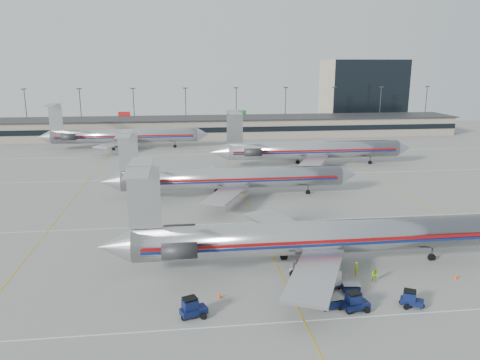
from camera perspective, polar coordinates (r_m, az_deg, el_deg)
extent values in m
plane|color=gray|center=(61.16, 3.47, -8.22)|extent=(260.00, 260.00, 0.00)
cube|color=silver|center=(70.39, 1.98, -5.19)|extent=(160.00, 0.15, 0.02)
cube|color=gray|center=(155.34, -3.17, 6.44)|extent=(160.00, 16.00, 6.00)
cube|color=black|center=(147.30, -2.95, 6.12)|extent=(160.00, 0.20, 1.60)
cube|color=#2D2D30|center=(154.97, -3.19, 7.58)|extent=(162.00, 17.00, 0.30)
cylinder|color=#38383D|center=(176.33, -24.61, 7.57)|extent=(0.30, 0.30, 15.00)
cube|color=#2D2D30|center=(175.83, -24.86, 10.03)|extent=(1.60, 0.40, 0.35)
cylinder|color=#38383D|center=(171.85, -18.83, 7.95)|extent=(0.30, 0.30, 15.00)
cube|color=#2D2D30|center=(171.34, -19.03, 10.48)|extent=(1.60, 0.40, 0.35)
cylinder|color=#38383D|center=(169.18, -12.79, 8.26)|extent=(0.30, 0.30, 15.00)
cube|color=#2D2D30|center=(168.66, -12.93, 10.83)|extent=(1.60, 0.40, 0.35)
cylinder|color=#38383D|center=(168.40, -6.62, 8.49)|extent=(0.30, 0.30, 15.00)
cube|color=#2D2D30|center=(167.87, -6.70, 11.07)|extent=(1.60, 0.40, 0.35)
cylinder|color=#38383D|center=(169.54, -0.46, 8.61)|extent=(0.30, 0.30, 15.00)
cube|color=#2D2D30|center=(169.01, -0.47, 11.18)|extent=(1.60, 0.40, 0.35)
cylinder|color=#38383D|center=(172.56, 5.55, 8.64)|extent=(0.30, 0.30, 15.00)
cube|color=#2D2D30|center=(172.04, 5.61, 11.16)|extent=(1.60, 0.40, 0.35)
cylinder|color=#38383D|center=(177.36, 11.30, 8.58)|extent=(0.30, 0.30, 15.00)
cube|color=#2D2D30|center=(176.86, 11.42, 11.03)|extent=(1.60, 0.40, 0.35)
cylinder|color=#38383D|center=(183.80, 16.69, 8.45)|extent=(0.30, 0.30, 15.00)
cube|color=#2D2D30|center=(183.32, 16.86, 10.81)|extent=(1.60, 0.40, 0.35)
cylinder|color=#38383D|center=(191.73, 21.68, 8.26)|extent=(0.30, 0.30, 15.00)
cube|color=#2D2D30|center=(191.27, 21.88, 10.52)|extent=(1.60, 0.40, 0.35)
cube|color=tan|center=(197.81, 14.66, 10.37)|extent=(30.00, 20.00, 25.00)
cylinder|color=#B9B9BE|center=(55.01, 9.20, -6.90)|extent=(41.57, 3.85, 3.85)
cone|color=#B9B9BE|center=(53.48, -15.04, -7.82)|extent=(3.74, 3.85, 3.85)
cube|color=maroon|center=(53.23, 9.79, -7.46)|extent=(39.49, 0.05, 0.36)
cube|color=navy|center=(53.38, 9.77, -7.88)|extent=(39.49, 0.05, 0.29)
cube|color=#B9B9BE|center=(61.47, 5.41, -5.55)|extent=(9.67, 14.09, 0.33)
cube|color=#B9B9BE|center=(48.42, 9.18, -11.20)|extent=(9.67, 14.09, 0.33)
cube|color=#B9B9BE|center=(51.36, -11.62, -2.10)|extent=(3.53, 0.26, 7.07)
cube|color=#B9B9BE|center=(50.60, -12.16, 1.52)|extent=(2.49, 10.91, 0.19)
cylinder|color=#2D2D30|center=(55.59, -7.38, -6.26)|extent=(3.74, 1.77, 1.77)
cylinder|color=#2D2D30|center=(50.07, -7.39, -8.58)|extent=(3.74, 1.77, 1.77)
cylinder|color=#2D2D30|center=(61.55, 22.36, -8.29)|extent=(0.21, 0.21, 1.71)
cylinder|color=#2D2D30|center=(53.08, 6.55, -10.85)|extent=(0.21, 0.21, 1.71)
cylinder|color=#2D2D30|center=(57.53, 5.38, -8.80)|extent=(0.21, 0.21, 1.71)
cylinder|color=black|center=(61.73, 22.32, -8.71)|extent=(0.94, 0.31, 0.94)
cylinder|color=#B9B9BE|center=(83.09, -0.79, 0.25)|extent=(39.09, 3.62, 3.62)
cone|color=#B9B9BE|center=(87.89, 13.02, 0.64)|extent=(3.13, 3.62, 3.62)
cone|color=#B9B9BE|center=(83.53, -15.47, -0.19)|extent=(3.52, 3.62, 3.62)
cube|color=maroon|center=(81.30, -0.64, 0.05)|extent=(37.14, 0.05, 0.34)
cube|color=navy|center=(81.39, -0.64, -0.22)|extent=(37.14, 0.05, 0.27)
cube|color=#B9B9BE|center=(89.76, -2.51, 0.62)|extent=(9.09, 13.25, 0.31)
cube|color=#B9B9BE|center=(76.55, -1.67, -1.70)|extent=(9.09, 13.25, 0.31)
cube|color=#B9B9BE|center=(82.06, -13.47, 3.35)|extent=(3.32, 0.24, 6.65)
cube|color=#B9B9BE|center=(81.60, -13.80, 5.51)|extent=(2.35, 10.26, 0.18)
cylinder|color=#2D2D30|center=(85.44, -10.82, 0.58)|extent=(3.52, 1.66, 1.66)
cylinder|color=#2D2D30|center=(80.04, -11.05, -0.33)|extent=(3.52, 1.66, 1.66)
cylinder|color=#2D2D30|center=(86.28, 8.29, -1.18)|extent=(0.20, 0.20, 1.61)
cylinder|color=#2D2D30|center=(81.22, -2.65, -1.99)|extent=(0.20, 0.20, 1.61)
cylinder|color=#2D2D30|center=(85.73, -2.90, -1.14)|extent=(0.20, 0.20, 1.61)
cylinder|color=black|center=(86.40, 8.28, -1.47)|extent=(0.88, 0.29, 0.88)
cylinder|color=#B9B9BE|center=(110.50, 9.03, 3.65)|extent=(40.43, 3.94, 3.94)
cone|color=#B9B9BE|center=(118.44, 19.29, 3.72)|extent=(3.40, 3.94, 3.94)
cone|color=#B9B9BE|center=(106.52, -2.51, 3.43)|extent=(3.83, 3.94, 3.94)
cube|color=maroon|center=(108.60, 9.32, 3.55)|extent=(38.41, 0.05, 0.37)
cube|color=navy|center=(108.68, 9.31, 3.33)|extent=(38.41, 0.05, 0.30)
cube|color=#B9B9BE|center=(117.20, 7.00, 3.77)|extent=(9.90, 14.42, 0.34)
cube|color=#B9B9BE|center=(103.08, 9.00, 2.32)|extent=(9.90, 14.42, 0.34)
cube|color=#B9B9BE|center=(106.00, -0.64, 6.45)|extent=(3.62, 0.27, 7.23)
cube|color=#B9B9BE|center=(105.58, -0.82, 8.28)|extent=(2.55, 11.17, 0.19)
cylinder|color=#2D2D30|center=(110.24, 1.12, 3.96)|extent=(3.83, 1.81, 1.81)
cylinder|color=#2D2D30|center=(104.33, 1.60, 3.40)|extent=(3.83, 1.81, 1.81)
cylinder|color=#2D2D30|center=(115.60, 15.58, 2.32)|extent=(0.21, 0.21, 1.76)
cylinder|color=#2D2D30|center=(107.77, 7.71, 1.90)|extent=(0.21, 0.21, 1.76)
cylinder|color=#2D2D30|center=(112.61, 7.05, 2.43)|extent=(0.21, 0.21, 1.76)
cylinder|color=black|center=(115.70, 15.56, 2.08)|extent=(0.96, 0.32, 0.96)
cylinder|color=#B9B9BE|center=(135.52, -13.78, 5.27)|extent=(39.93, 3.89, 3.89)
cone|color=#B9B9BE|center=(134.74, -4.57, 5.57)|extent=(3.36, 3.89, 3.89)
cone|color=#B9B9BE|center=(139.75, -22.75, 4.84)|extent=(3.78, 3.89, 3.89)
cube|color=maroon|center=(133.58, -13.88, 5.21)|extent=(37.94, 0.05, 0.37)
cube|color=navy|center=(133.64, -13.87, 5.03)|extent=(37.94, 0.05, 0.29)
cube|color=#B9B9BE|center=(143.15, -14.28, 5.25)|extent=(9.77, 14.25, 0.34)
cube|color=#B9B9BE|center=(128.74, -15.05, 4.28)|extent=(9.77, 14.25, 0.34)
cube|color=#B9B9BE|center=(138.20, -21.57, 7.17)|extent=(3.57, 0.26, 7.15)
cube|color=#B9B9BE|center=(137.99, -21.82, 8.55)|extent=(2.52, 11.03, 0.19)
cylinder|color=#2D2D30|center=(140.85, -19.63, 5.31)|extent=(3.78, 1.79, 1.79)
cylinder|color=#2D2D30|center=(135.07, -20.16, 4.93)|extent=(3.78, 1.79, 1.79)
cylinder|color=#2D2D30|center=(135.06, -7.94, 4.30)|extent=(0.21, 0.21, 1.73)
cylinder|color=#2D2D30|center=(133.89, -15.17, 3.86)|extent=(0.21, 0.21, 1.73)
cylinder|color=#2D2D30|center=(138.82, -14.90, 4.22)|extent=(0.21, 0.21, 1.73)
cylinder|color=black|center=(135.14, -7.93, 4.09)|extent=(0.95, 0.32, 0.95)
cube|color=#0A143B|center=(45.54, -5.65, -15.60)|extent=(2.73, 2.02, 0.56)
cube|color=#0A143B|center=(45.22, -6.11, -14.87)|extent=(1.65, 1.52, 1.00)
cube|color=black|center=(44.90, -6.13, -14.12)|extent=(1.58, 1.45, 0.09)
cylinder|color=black|center=(46.20, -4.52, -15.54)|extent=(0.62, 0.20, 0.62)
cylinder|color=black|center=(45.23, -4.44, -16.23)|extent=(0.62, 0.20, 0.62)
cylinder|color=black|center=(46.17, -6.81, -15.62)|extent=(0.62, 0.20, 0.62)
cylinder|color=black|center=(45.21, -6.80, -16.31)|extent=(0.62, 0.20, 0.62)
cube|color=#0A143B|center=(47.64, 14.01, -14.57)|extent=(2.60, 1.61, 0.55)
cube|color=#0A143B|center=(47.22, 13.67, -13.91)|extent=(1.49, 1.31, 0.99)
cube|color=black|center=(46.92, 13.72, -13.20)|extent=(1.43, 1.25, 0.09)
cylinder|color=black|center=(48.53, 14.75, -14.46)|extent=(0.62, 0.20, 0.62)
cylinder|color=black|center=(47.64, 15.25, -15.06)|extent=(0.62, 0.20, 0.62)
cylinder|color=black|center=(47.94, 12.73, -14.71)|extent=(0.62, 0.20, 0.62)
cylinder|color=black|center=(47.04, 13.19, -15.32)|extent=(0.62, 0.20, 0.62)
cube|color=#0A143B|center=(49.95, 20.22, -13.73)|extent=(2.41, 2.03, 0.49)
cube|color=#0A143B|center=(49.56, 19.96, -13.17)|extent=(1.51, 1.44, 0.88)
cube|color=black|center=(49.30, 20.02, -12.56)|extent=(1.45, 1.38, 0.08)
cylinder|color=black|center=(50.80, 20.75, -13.64)|extent=(0.55, 0.18, 0.55)
cylinder|color=black|center=(50.04, 21.28, -14.12)|extent=(0.55, 0.18, 0.55)
cylinder|color=black|center=(50.12, 19.11, -13.88)|extent=(0.55, 0.18, 0.55)
cylinder|color=black|center=(49.35, 19.62, -14.38)|extent=(0.55, 0.18, 0.55)
cube|color=#0A143B|center=(47.65, 11.02, -14.42)|extent=(2.23, 1.70, 0.75)
cube|color=gray|center=(47.40, 11.05, -13.85)|extent=(2.23, 1.70, 0.06)
cylinder|color=black|center=(48.54, 11.65, -14.42)|extent=(0.39, 0.15, 0.39)
cylinder|color=black|center=(47.57, 12.11, -15.07)|extent=(0.39, 0.15, 0.39)
cylinder|color=black|center=(48.11, 9.90, -14.61)|extent=(0.39, 0.15, 0.39)
cylinder|color=black|center=(47.13, 10.33, -15.27)|extent=(0.39, 0.15, 0.39)
cube|color=#0A143B|center=(51.00, 13.37, -12.68)|extent=(1.85, 1.38, 0.63)
cube|color=gray|center=(50.80, 13.40, -12.22)|extent=(1.85, 1.38, 0.05)
cylinder|color=black|center=(51.77, 13.83, -12.70)|extent=(0.33, 0.13, 0.33)
cylinder|color=black|center=(50.95, 14.23, -13.18)|extent=(0.33, 0.13, 0.33)
cylinder|color=black|center=(51.36, 12.47, -12.85)|extent=(0.33, 0.13, 0.33)
cylinder|color=black|center=(50.53, 12.85, -13.34)|extent=(0.33, 0.13, 0.33)
cube|color=#2D2D30|center=(51.69, 11.03, -12.48)|extent=(2.28, 2.13, 0.30)
cube|color=white|center=(51.30, 11.08, -11.57)|extent=(1.96, 1.91, 1.51)
cylinder|color=black|center=(52.47, 11.57, -12.25)|extent=(0.24, 0.12, 0.24)
cylinder|color=black|center=(51.45, 12.00, -12.82)|extent=(0.24, 0.12, 0.24)
cylinder|color=black|center=(52.06, 10.06, -12.39)|extent=(0.24, 0.12, 0.24)
cylinder|color=black|center=(51.03, 10.47, -12.98)|extent=(0.24, 0.12, 0.24)
cube|color=gray|center=(54.20, 8.30, -10.76)|extent=(4.39, 2.85, 0.57)
cube|color=#2D2D30|center=(53.85, 9.07, -9.42)|extent=(4.28, 2.44, 1.48)
cylinder|color=black|center=(55.24, 9.64, -10.58)|extent=(0.57, 0.18, 0.57)
cylinder|color=black|center=(54.15, 10.02, -11.12)|extent=(0.57, 0.18, 0.57)
cylinder|color=black|center=(54.50, 6.58, -10.83)|extent=(0.57, 0.18, 0.57)
cylinder|color=black|center=(53.39, 6.90, -11.38)|extent=(0.57, 0.18, 0.57)
imported|color=#AEC612|center=(54.63, 14.01, -10.48)|extent=(0.66, 0.73, 1.67)
imported|color=#78C312|center=(53.77, 16.10, -11.07)|extent=(0.97, 0.95, 1.58)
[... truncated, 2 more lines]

